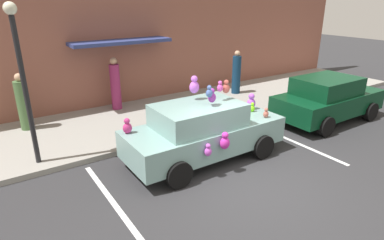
{
  "coord_description": "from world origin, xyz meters",
  "views": [
    {
      "loc": [
        -4.63,
        -4.67,
        4.02
      ],
      "look_at": [
        -0.06,
        2.19,
        0.9
      ],
      "focal_mm": 30.31,
      "sensor_mm": 36.0,
      "label": 1
    }
  ],
  "objects_px": {
    "teddy_bear_on_sidewalk": "(192,115)",
    "pedestrian_near_shopfront": "(24,104)",
    "street_lamp_post": "(22,70)",
    "parked_sedan_behind": "(328,99)",
    "pedestrian_walking_past": "(236,74)",
    "plush_covered_car": "(203,131)",
    "pedestrian_by_lamp": "(115,85)"
  },
  "relations": [
    {
      "from": "teddy_bear_on_sidewalk",
      "to": "pedestrian_near_shopfront",
      "type": "xyz_separation_m",
      "value": [
        -4.61,
        2.41,
        0.54
      ]
    },
    {
      "from": "street_lamp_post",
      "to": "pedestrian_near_shopfront",
      "type": "xyz_separation_m",
      "value": [
        0.13,
        2.58,
        -1.52
      ]
    },
    {
      "from": "parked_sedan_behind",
      "to": "teddy_bear_on_sidewalk",
      "type": "height_order",
      "value": "parked_sedan_behind"
    },
    {
      "from": "teddy_bear_on_sidewalk",
      "to": "pedestrian_walking_past",
      "type": "xyz_separation_m",
      "value": [
        3.53,
        1.9,
        0.57
      ]
    },
    {
      "from": "plush_covered_car",
      "to": "parked_sedan_behind",
      "type": "relative_size",
      "value": 1.04
    },
    {
      "from": "pedestrian_walking_past",
      "to": "parked_sedan_behind",
      "type": "bearing_deg",
      "value": -80.9
    },
    {
      "from": "plush_covered_car",
      "to": "pedestrian_near_shopfront",
      "type": "height_order",
      "value": "plush_covered_car"
    },
    {
      "from": "pedestrian_walking_past",
      "to": "street_lamp_post",
      "type": "bearing_deg",
      "value": -165.98
    },
    {
      "from": "pedestrian_by_lamp",
      "to": "pedestrian_walking_past",
      "type": "bearing_deg",
      "value": -9.3
    },
    {
      "from": "parked_sedan_behind",
      "to": "teddy_bear_on_sidewalk",
      "type": "relative_size",
      "value": 6.91
    },
    {
      "from": "street_lamp_post",
      "to": "pedestrian_walking_past",
      "type": "relative_size",
      "value": 2.09
    },
    {
      "from": "parked_sedan_behind",
      "to": "pedestrian_by_lamp",
      "type": "bearing_deg",
      "value": 139.77
    },
    {
      "from": "parked_sedan_behind",
      "to": "street_lamp_post",
      "type": "bearing_deg",
      "value": 167.82
    },
    {
      "from": "parked_sedan_behind",
      "to": "pedestrian_by_lamp",
      "type": "distance_m",
      "value": 7.47
    },
    {
      "from": "parked_sedan_behind",
      "to": "pedestrian_near_shopfront",
      "type": "distance_m",
      "value": 9.87
    },
    {
      "from": "pedestrian_near_shopfront",
      "to": "pedestrian_walking_past",
      "type": "distance_m",
      "value": 8.16
    },
    {
      "from": "pedestrian_by_lamp",
      "to": "pedestrian_near_shopfront",
      "type": "bearing_deg",
      "value": -174.04
    },
    {
      "from": "plush_covered_car",
      "to": "parked_sedan_behind",
      "type": "bearing_deg",
      "value": -0.15
    },
    {
      "from": "plush_covered_car",
      "to": "street_lamp_post",
      "type": "relative_size",
      "value": 1.11
    },
    {
      "from": "pedestrian_near_shopfront",
      "to": "pedestrian_walking_past",
      "type": "bearing_deg",
      "value": -3.56
    },
    {
      "from": "parked_sedan_behind",
      "to": "pedestrian_near_shopfront",
      "type": "relative_size",
      "value": 2.28
    },
    {
      "from": "plush_covered_car",
      "to": "street_lamp_post",
      "type": "xyz_separation_m",
      "value": [
        -3.72,
        1.91,
        1.68
      ]
    },
    {
      "from": "teddy_bear_on_sidewalk",
      "to": "pedestrian_by_lamp",
      "type": "distance_m",
      "value": 3.19
    },
    {
      "from": "pedestrian_walking_past",
      "to": "pedestrian_by_lamp",
      "type": "xyz_separation_m",
      "value": [
        -5.06,
        0.83,
        0.05
      ]
    },
    {
      "from": "street_lamp_post",
      "to": "pedestrian_by_lamp",
      "type": "xyz_separation_m",
      "value": [
        3.22,
        2.9,
        -1.44
      ]
    },
    {
      "from": "pedestrian_near_shopfront",
      "to": "plush_covered_car",
      "type": "bearing_deg",
      "value": -51.39
    },
    {
      "from": "pedestrian_near_shopfront",
      "to": "pedestrian_by_lamp",
      "type": "distance_m",
      "value": 3.1
    },
    {
      "from": "plush_covered_car",
      "to": "parked_sedan_behind",
      "type": "height_order",
      "value": "plush_covered_car"
    },
    {
      "from": "teddy_bear_on_sidewalk",
      "to": "pedestrian_walking_past",
      "type": "bearing_deg",
      "value": 28.26
    },
    {
      "from": "plush_covered_car",
      "to": "pedestrian_walking_past",
      "type": "relative_size",
      "value": 2.31
    },
    {
      "from": "street_lamp_post",
      "to": "pedestrian_near_shopfront",
      "type": "bearing_deg",
      "value": 87.01
    },
    {
      "from": "plush_covered_car",
      "to": "pedestrian_by_lamp",
      "type": "relative_size",
      "value": 2.22
    }
  ]
}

